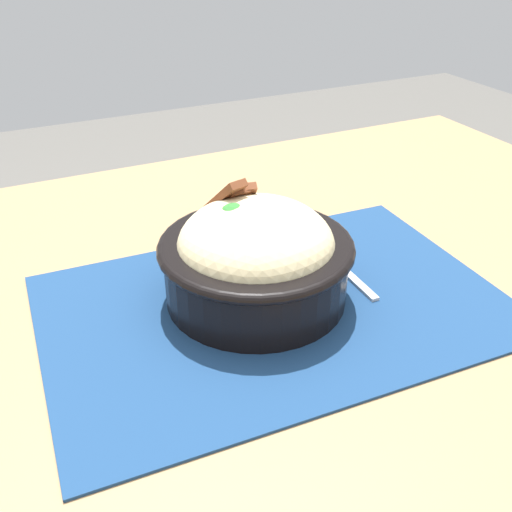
{
  "coord_description": "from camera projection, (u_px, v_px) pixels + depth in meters",
  "views": [
    {
      "loc": [
        -0.2,
        -0.43,
        1.07
      ],
      "look_at": [
        0.02,
        0.03,
        0.76
      ],
      "focal_mm": 41.5,
      "sensor_mm": 36.0,
      "label": 1
    }
  ],
  "objects": [
    {
      "name": "fork",
      "position": [
        339.0,
        266.0,
        0.67
      ],
      "size": [
        0.02,
        0.13,
        0.0
      ],
      "color": "#B9B9B9",
      "rests_on": "placemat"
    },
    {
      "name": "bowl",
      "position": [
        256.0,
        256.0,
        0.6
      ],
      "size": [
        0.21,
        0.21,
        0.12
      ],
      "color": "black",
      "rests_on": "placemat"
    },
    {
      "name": "table",
      "position": [
        253.0,
        363.0,
        0.62
      ],
      "size": [
        1.25,
        0.9,
        0.71
      ],
      "color": "#99754C",
      "rests_on": "ground_plane"
    },
    {
      "name": "placemat",
      "position": [
        275.0,
        305.0,
        0.61
      ],
      "size": [
        0.48,
        0.33,
        0.0
      ],
      "primitive_type": "cube",
      "rotation": [
        0.0,
        0.0,
        -0.04
      ],
      "color": "navy",
      "rests_on": "table"
    }
  ]
}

